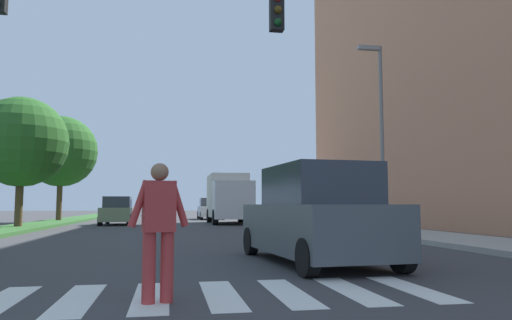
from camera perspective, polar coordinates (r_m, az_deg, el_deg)
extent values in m
plane|color=#38383A|center=(28.49, -8.91, -7.58)|extent=(140.00, 140.00, 0.00)
cube|color=silver|center=(6.87, -27.93, -14.54)|extent=(0.45, 2.20, 0.01)
cube|color=silver|center=(6.66, -20.27, -15.13)|extent=(0.45, 2.20, 0.01)
cube|color=silver|center=(6.58, -12.23, -15.47)|extent=(0.45, 2.20, 0.01)
cube|color=silver|center=(6.61, -4.11, -15.51)|extent=(0.45, 2.20, 0.01)
cube|color=silver|center=(6.77, 3.77, -15.28)|extent=(0.45, 2.20, 0.01)
cube|color=silver|center=(7.03, 11.14, -14.80)|extent=(0.45, 2.20, 0.01)
cube|color=silver|center=(7.40, 17.85, -14.17)|extent=(0.45, 2.20, 0.01)
cube|color=#2D5B28|center=(27.37, -25.11, -7.09)|extent=(2.40, 64.00, 0.15)
cylinder|color=#4C3823|center=(25.78, -26.11, -3.97)|extent=(0.36, 0.36, 2.74)
sphere|color=#23561E|center=(25.95, -25.87, 1.94)|extent=(4.35, 4.35, 4.35)
cylinder|color=#4C3823|center=(35.06, -22.14, -3.96)|extent=(0.36, 0.36, 3.18)
sphere|color=#23561E|center=(35.24, -21.97, 0.96)|extent=(4.78, 4.78, 4.78)
cube|color=#9E9991|center=(27.95, 8.49, -7.48)|extent=(3.00, 64.00, 0.15)
cube|color=black|center=(10.34, 2.45, 17.02)|extent=(0.28, 0.20, 0.80)
sphere|color=#4C380F|center=(10.23, 2.60, 17.27)|extent=(0.16, 0.16, 0.16)
sphere|color=#0F3F19|center=(10.13, 2.61, 15.91)|extent=(0.16, 0.16, 0.16)
cylinder|color=slate|center=(20.16, 14.63, 2.65)|extent=(0.14, 0.14, 7.50)
cube|color=gray|center=(20.77, 13.11, 12.73)|extent=(0.90, 0.24, 0.16)
cylinder|color=#B23333|center=(6.12, -10.44, -12.28)|extent=(0.19, 0.19, 0.85)
cylinder|color=#B23333|center=(6.08, -12.52, -12.29)|extent=(0.19, 0.19, 0.85)
cube|color=#B23333|center=(6.05, -11.35, -5.37)|extent=(0.42, 0.31, 0.62)
cylinder|color=#B23333|center=(6.10, -9.11, -5.11)|extent=(0.28, 0.14, 0.58)
cylinder|color=#B23333|center=(6.02, -13.60, -5.03)|extent=(0.28, 0.14, 0.58)
sphere|color=#8C664C|center=(6.07, -11.27, -1.40)|extent=(0.26, 0.26, 0.22)
cube|color=#474C51|center=(10.08, 6.91, -7.96)|extent=(2.28, 4.74, 0.96)
cube|color=#2D333D|center=(9.86, 7.35, -2.93)|extent=(1.88, 2.66, 0.79)
cylinder|color=black|center=(11.59, -0.60, -9.53)|extent=(0.27, 0.66, 0.64)
cylinder|color=black|center=(12.14, 7.48, -9.29)|extent=(0.27, 0.66, 0.64)
cylinder|color=black|center=(8.08, 6.09, -11.36)|extent=(0.27, 0.66, 0.64)
cylinder|color=black|center=(8.85, 16.85, -10.63)|extent=(0.27, 0.66, 0.64)
cube|color=gray|center=(29.90, -15.97, -6.15)|extent=(1.72, 4.23, 0.78)
cube|color=#2D333D|center=(29.68, -15.98, -4.78)|extent=(1.51, 1.90, 0.64)
cylinder|color=black|center=(31.64, -17.08, -6.59)|extent=(0.22, 0.64, 0.64)
cylinder|color=black|center=(31.49, -14.26, -6.67)|extent=(0.22, 0.64, 0.64)
cylinder|color=black|center=(28.35, -17.89, -6.75)|extent=(0.22, 0.64, 0.64)
cylinder|color=black|center=(28.18, -14.75, -6.84)|extent=(0.22, 0.64, 0.64)
cube|color=silver|center=(39.48, -5.40, -6.04)|extent=(1.84, 4.55, 0.82)
cube|color=#2D333D|center=(39.70, -5.41, -4.97)|extent=(1.62, 2.05, 0.67)
cylinder|color=black|center=(37.75, -3.89, -6.56)|extent=(0.22, 0.64, 0.64)
cylinder|color=black|center=(37.60, -6.45, -6.54)|extent=(0.22, 0.64, 0.64)
cylinder|color=black|center=(41.38, -4.45, -6.44)|extent=(0.22, 0.64, 0.64)
cylinder|color=black|center=(41.24, -6.78, -6.42)|extent=(0.22, 0.64, 0.64)
cube|color=navy|center=(55.02, -11.22, -5.73)|extent=(1.92, 4.42, 0.83)
cube|color=#2D333D|center=(54.80, -11.22, -4.95)|extent=(1.60, 2.02, 0.68)
cylinder|color=black|center=(56.79, -11.90, -6.02)|extent=(0.25, 0.65, 0.64)
cylinder|color=black|center=(56.70, -10.33, -6.05)|extent=(0.25, 0.65, 0.64)
cylinder|color=black|center=(53.36, -12.18, -6.07)|extent=(0.25, 0.65, 0.64)
cylinder|color=black|center=(53.26, -10.50, -6.10)|extent=(0.25, 0.65, 0.64)
cube|color=silver|center=(28.34, -2.69, -4.72)|extent=(2.30, 2.00, 2.20)
cube|color=beige|center=(31.42, -3.44, -4.22)|extent=(2.30, 4.20, 2.70)
cylinder|color=black|center=(28.51, -0.59, -6.73)|extent=(0.30, 0.90, 0.90)
cylinder|color=black|center=(28.23, -4.83, -6.73)|extent=(0.30, 0.90, 0.90)
cylinder|color=black|center=(32.60, -1.83, -6.55)|extent=(0.30, 0.90, 0.90)
cylinder|color=black|center=(32.36, -5.53, -6.54)|extent=(0.30, 0.90, 0.90)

